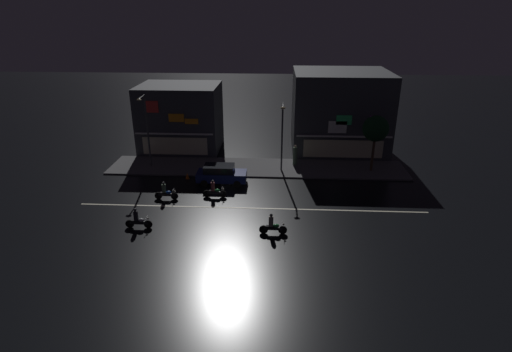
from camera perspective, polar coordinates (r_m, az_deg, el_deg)
ground_plane at (r=31.31m, az=-0.69°, el=-4.54°), size 140.00×140.00×0.00m
lane_divider_stripe at (r=31.31m, az=-0.69°, el=-4.53°), size 26.76×0.16×0.01m
sidewalk_far at (r=39.03m, az=0.12°, el=1.20°), size 28.17×4.85×0.14m
storefront_left_block at (r=44.70m, az=11.60°, el=8.95°), size 9.81×8.75×8.26m
storefront_center_block at (r=44.55m, az=-10.52°, el=8.08°), size 8.27×6.61×6.90m
streetlamp_west at (r=39.09m, az=-15.13°, el=6.85°), size 0.44×1.64×6.89m
streetlamp_mid at (r=36.93m, az=3.70°, el=6.29°), size 0.44×1.64×6.40m
pedestrian_on_sidewalk at (r=39.43m, az=5.50°, el=2.85°), size 0.40×0.40×1.99m
street_tree at (r=38.45m, az=16.44°, el=6.36°), size 2.37×2.37×5.23m
parked_car_near_kerb at (r=35.51m, az=-4.93°, el=0.29°), size 4.30×1.98×1.67m
motorcycle_lead at (r=27.67m, az=2.32°, el=-6.94°), size 1.90×0.60×1.52m
motorcycle_following at (r=29.52m, az=-16.27°, el=-5.92°), size 1.90×0.60×1.52m
motorcycle_opposite_lane at (r=32.99m, az=-5.89°, el=-1.98°), size 1.90×0.60×1.52m
motorcycle_trailing_far at (r=33.27m, az=-12.59°, el=-2.22°), size 1.90×0.60×1.52m
traffic_cone at (r=37.07m, az=-9.61°, el=0.03°), size 0.36×0.36×0.55m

